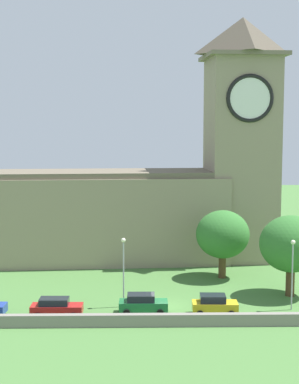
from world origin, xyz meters
name	(u,v)px	position (x,y,z in m)	size (l,w,h in m)	color
ground_plane	(159,269)	(0.00, 15.00, 0.00)	(200.00, 200.00, 0.00)	#477538
church	(161,184)	(0.48, 20.26, 10.02)	(38.83, 11.92, 31.30)	gray
quay_barrier	(167,320)	(0.00, -5.77, 0.56)	(55.04, 0.70, 1.11)	gray
car_red	(56,307)	(-10.16, -2.91, 0.89)	(4.81, 2.12, 1.76)	red
car_green	(143,303)	(-2.10, -2.06, 0.94)	(4.62, 2.28, 1.85)	#1E6B38
car_yellow	(214,305)	(4.61, -2.67, 0.97)	(4.30, 2.30, 1.92)	gold
streetlamp_west_mid	(123,261)	(-3.96, -0.05, 4.59)	(0.44, 0.44, 6.85)	#9EA0A5
streetlamp_central	(293,263)	(12.22, -1.33, 4.59)	(0.44, 0.44, 6.85)	#9EA0A5
tree_riverside_east	(223,235)	(7.23, 10.84, 5.10)	(6.17, 6.17, 7.91)	brown
tree_by_tower	(291,244)	(13.28, 3.40, 5.47)	(6.54, 6.54, 8.45)	brown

